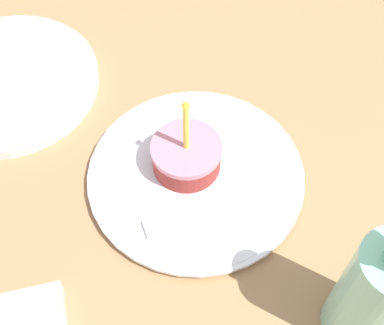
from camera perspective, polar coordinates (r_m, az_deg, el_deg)
ground_plane at (r=0.72m, az=0.41°, el=-2.59°), size 2.40×2.40×0.04m
plate at (r=0.70m, az=0.00°, el=-1.24°), size 0.28×0.28×0.01m
cake_slice at (r=0.68m, az=-0.60°, el=0.77°), size 0.09×0.09×0.13m
fork at (r=0.66m, az=0.67°, el=-5.47°), size 0.16×0.03×0.00m
bottle at (r=0.57m, az=18.99°, el=-12.98°), size 0.07×0.07×0.23m
side_plate at (r=0.85m, az=-19.16°, el=8.12°), size 0.27×0.27×0.02m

